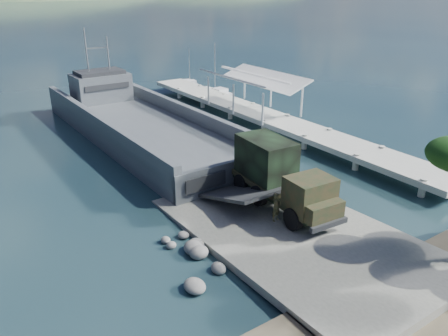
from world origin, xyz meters
TOP-DOWN VIEW (x-y plane):
  - ground at (0.00, 0.00)m, footprint 1400.00×1400.00m
  - boat_ramp at (0.00, -1.00)m, footprint 10.00×18.00m
  - shoreline_rocks at (-6.20, 0.50)m, footprint 3.20×5.60m
  - pier at (13.00, 18.77)m, footprint 6.40×44.00m
  - landing_craft at (0.26, 21.32)m, footprint 9.64×35.97m
  - military_truck at (1.52, 2.19)m, footprint 3.45×9.04m
  - soldier at (-0.55, 0.00)m, footprint 0.73×0.55m
  - sailboat_near at (16.01, 32.09)m, footprint 2.16×6.11m
  - sailboat_far at (16.46, 39.88)m, footprint 2.43×4.90m

SIDE VIEW (x-z plane):
  - ground at x=0.00m, z-range 0.00..0.00m
  - shoreline_rocks at x=-6.20m, z-range -0.45..0.45m
  - boat_ramp at x=0.00m, z-range 0.00..0.50m
  - sailboat_far at x=16.46m, z-range -2.56..3.17m
  - sailboat_near at x=16.01m, z-range -3.27..4.05m
  - landing_craft at x=0.26m, z-range -4.45..6.19m
  - soldier at x=-0.55m, z-range 0.50..2.29m
  - pier at x=13.00m, z-range -1.45..4.65m
  - military_truck at x=1.52m, z-range 0.49..4.60m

